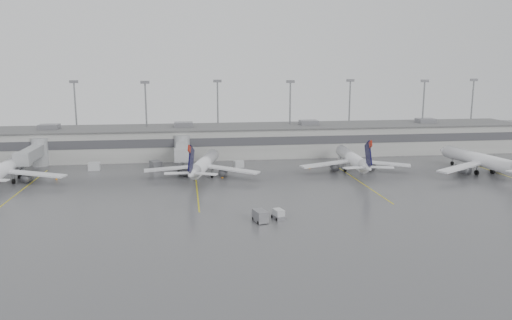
{
  "coord_description": "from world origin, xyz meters",
  "views": [
    {
      "loc": [
        -19.42,
        -78.6,
        24.82
      ],
      "look_at": [
        -4.86,
        24.0,
        5.0
      ],
      "focal_mm": 35.0,
      "sensor_mm": 36.0,
      "label": 1
    }
  ],
  "objects": [
    {
      "name": "cone_a",
      "position": [
        -47.89,
        33.32,
        0.4
      ],
      "size": [
        0.5,
        0.5,
        0.79
      ],
      "primitive_type": "cone",
      "color": "orange",
      "rests_on": "ground"
    },
    {
      "name": "gse_uld_c",
      "position": [
        21.2,
        44.52,
        0.94
      ],
      "size": [
        2.69,
        1.84,
        1.87
      ],
      "primitive_type": "cube",
      "rotation": [
        0.0,
        0.0,
        0.03
      ],
      "color": "silver",
      "rests_on": "ground"
    },
    {
      "name": "baggage_cart",
      "position": [
        -7.97,
        -2.73,
        1.0
      ],
      "size": [
        2.42,
        3.33,
        1.93
      ],
      "rotation": [
        0.0,
        0.0,
        0.26
      ],
      "color": "slate",
      "rests_on": "ground"
    },
    {
      "name": "ground",
      "position": [
        0.0,
        0.0,
        0.0
      ],
      "size": [
        260.0,
        260.0,
        0.0
      ],
      "primitive_type": "plane",
      "color": "#4F4F52",
      "rests_on": "ground"
    },
    {
      "name": "gse_uld_a",
      "position": [
        -41.34,
        42.43,
        0.94
      ],
      "size": [
        2.67,
        1.8,
        1.87
      ],
      "primitive_type": "cube",
      "rotation": [
        0.0,
        0.0,
        0.01
      ],
      "color": "silver",
      "rests_on": "ground"
    },
    {
      "name": "terminal",
      "position": [
        -0.01,
        57.98,
        4.17
      ],
      "size": [
        152.0,
        17.0,
        9.45
      ],
      "color": "#A1A19C",
      "rests_on": "ground"
    },
    {
      "name": "jet_bridge_right",
      "position": [
        -20.5,
        45.72,
        3.87
      ],
      "size": [
        4.0,
        17.2,
        7.0
      ],
      "color": "#949699",
      "rests_on": "ground"
    },
    {
      "name": "jet_mid_right",
      "position": [
        19.58,
        32.59,
        2.95
      ],
      "size": [
        26.11,
        29.35,
        9.49
      ],
      "rotation": [
        0.0,
        0.0,
        -0.08
      ],
      "color": "white",
      "rests_on": "ground"
    },
    {
      "name": "cone_b",
      "position": [
        -11.64,
        29.79,
        0.38
      ],
      "size": [
        0.48,
        0.48,
        0.76
      ],
      "primitive_type": "cone",
      "color": "orange",
      "rests_on": "ground"
    },
    {
      "name": "baggage_tug",
      "position": [
        -4.77,
        -1.53,
        0.63
      ],
      "size": [
        2.17,
        2.82,
        1.62
      ],
      "rotation": [
        0.0,
        0.0,
        0.26
      ],
      "color": "silver",
      "rests_on": "ground"
    },
    {
      "name": "cone_d",
      "position": [
        46.01,
        33.02,
        0.34
      ],
      "size": [
        0.43,
        0.43,
        0.68
      ],
      "primitive_type": "cone",
      "color": "orange",
      "rests_on": "ground"
    },
    {
      "name": "jet_mid_left",
      "position": [
        -15.74,
        31.53,
        2.94
      ],
      "size": [
        25.36,
        28.77,
        9.46
      ],
      "rotation": [
        0.0,
        0.0,
        -0.24
      ],
      "color": "white",
      "rests_on": "ground"
    },
    {
      "name": "jet_far_left",
      "position": [
        -57.98,
        31.06,
        3.06
      ],
      "size": [
        27.12,
        30.39,
        9.83
      ],
      "rotation": [
        0.0,
        0.0,
        -0.01
      ],
      "color": "white",
      "rests_on": "ground"
    },
    {
      "name": "light_masts",
      "position": [
        0.0,
        63.75,
        12.03
      ],
      "size": [
        142.4,
        8.0,
        20.6
      ],
      "color": "gray",
      "rests_on": "ground"
    },
    {
      "name": "jet_bridge_left",
      "position": [
        -55.5,
        45.72,
        3.87
      ],
      "size": [
        4.0,
        17.2,
        7.0
      ],
      "color": "#949699",
      "rests_on": "ground"
    },
    {
      "name": "gse_loader",
      "position": [
        -26.82,
        40.96,
        1.08
      ],
      "size": [
        3.29,
        4.0,
        2.15
      ],
      "primitive_type": "cube",
      "rotation": [
        0.0,
        0.0,
        0.39
      ],
      "color": "slate",
      "rests_on": "ground"
    },
    {
      "name": "cone_c",
      "position": [
        10.23,
        37.28,
        0.38
      ],
      "size": [
        0.47,
        0.47,
        0.75
      ],
      "primitive_type": "cone",
      "color": "orange",
      "rests_on": "ground"
    },
    {
      "name": "gse_uld_b",
      "position": [
        -6.72,
        41.12,
        0.81
      ],
      "size": [
        2.58,
        2.03,
        1.61
      ],
      "primitive_type": "cube",
      "rotation": [
        0.0,
        0.0,
        0.25
      ],
      "color": "silver",
      "rests_on": "ground"
    },
    {
      "name": "stand_markings",
      "position": [
        -0.0,
        24.0,
        0.01
      ],
      "size": [
        105.25,
        40.0,
        0.01
      ],
      "color": "#D3C50C",
      "rests_on": "ground"
    },
    {
      "name": "jet_far_right",
      "position": [
        48.3,
        25.42,
        3.19
      ],
      "size": [
        28.06,
        31.65,
        10.27
      ],
      "rotation": [
        0.0,
        0.0,
        0.14
      ],
      "color": "white",
      "rests_on": "ground"
    }
  ]
}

